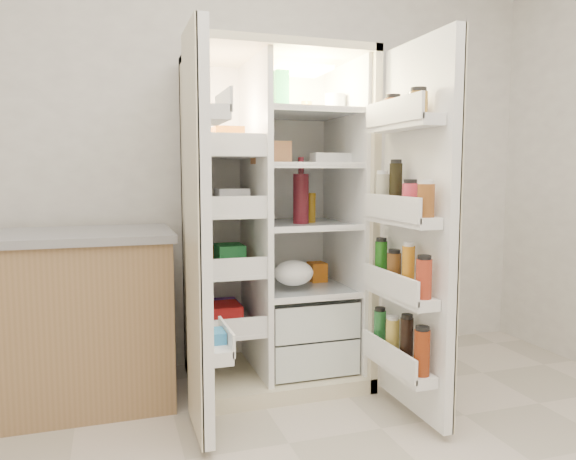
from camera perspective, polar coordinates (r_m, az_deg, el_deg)
name	(u,v)px	position (r m, az deg, el deg)	size (l,w,h in m)	color
wall_back	(232,141)	(3.32, -5.93, 9.22)	(4.00, 0.02, 2.70)	white
refrigerator	(275,248)	(3.05, -1.40, -1.85)	(0.92, 0.70, 1.80)	beige
freezer_door	(199,237)	(2.33, -9.30, -0.72)	(0.15, 0.40, 1.72)	white
fridge_door	(414,235)	(2.58, 13.04, -0.53)	(0.17, 0.58, 1.72)	white
kitchen_counter	(49,320)	(2.97, -23.74, -8.60)	(1.20, 0.64, 0.87)	olive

